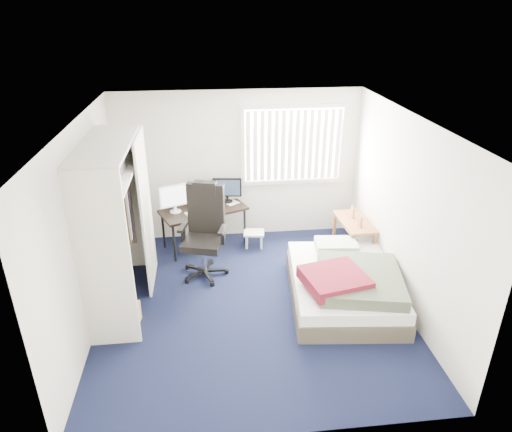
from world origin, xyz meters
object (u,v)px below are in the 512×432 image
object	(u,v)px
desk	(203,206)
bed	(345,284)
office_chair	(205,240)
nightstand	(354,225)

from	to	relation	value
desk	bed	xyz separation A→B (m)	(1.87, -1.82, -0.45)
desk	bed	distance (m)	2.65
desk	office_chair	world-z (taller)	office_chair
nightstand	bed	world-z (taller)	nightstand
bed	office_chair	bearing A→B (deg)	152.67
desk	bed	bearing A→B (deg)	-44.19
nightstand	bed	distance (m)	1.34
desk	nightstand	size ratio (longest dim) A/B	1.67
bed	desk	bearing A→B (deg)	135.81
bed	nightstand	bearing A→B (deg)	67.94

